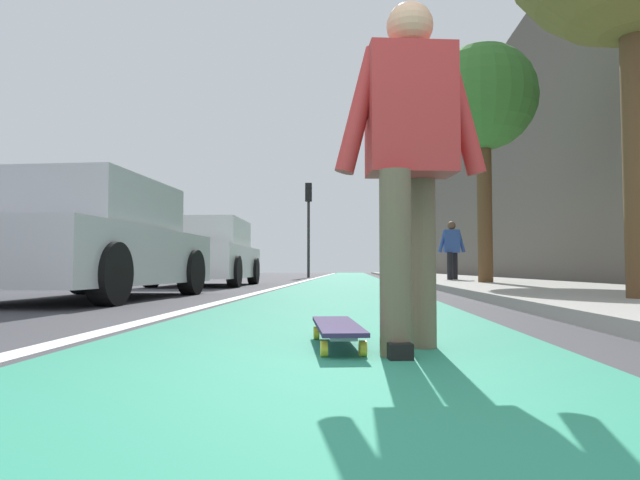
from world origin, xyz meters
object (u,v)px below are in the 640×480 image
Objects in this scene: skateboard at (337,328)px; street_tree_mid at (483,100)px; traffic_light at (309,212)px; pedestrian_distant at (452,248)px; parked_car_near at (93,242)px; parked_car_mid at (207,254)px; skater_person at (410,150)px.

skateboard is 0.17× the size of street_tree_mid.
traffic_light is (21.43, 1.83, 2.76)m from skateboard.
parked_car_near is at bearing 141.93° from pedestrian_distant.
parked_car_near is 5.59m from parked_car_mid.
traffic_light reaches higher than parked_car_near.
parked_car_mid is 2.60× the size of pedestrian_distant.
skateboard is 21.68m from traffic_light.
traffic_light reaches higher than pedestrian_distant.
parked_car_mid is at bearing 19.83° from skater_person.
traffic_light is (21.58, 2.18, 1.91)m from skater_person.
street_tree_mid is at bearing -52.00° from parked_car_near.
street_tree_mid is (8.78, -2.77, 3.76)m from skateboard.
pedestrian_distant is at bearing -38.07° from parked_car_near.
parked_car_mid is 0.82× the size of street_tree_mid.
parked_car_mid is 6.05m from pedestrian_distant.
skater_person is at bearing 169.16° from pedestrian_distant.
street_tree_mid reaches higher than skateboard.
skater_person is at bearing 164.81° from street_tree_mid.
street_tree_mid is at bearing -15.19° from skater_person.
skateboard is 0.52× the size of skater_person.
traffic_light is 0.82× the size of street_tree_mid.
skateboard is 9.94m from street_tree_mid.
parked_car_near is at bearing 175.50° from traffic_light.
parked_car_mid is at bearing 107.06° from pedestrian_distant.
parked_car_mid is (9.71, 3.21, 0.62)m from skateboard.
skateboard is 5.25m from parked_car_near.
traffic_light is 2.61× the size of pedestrian_distant.
traffic_light is (11.72, -1.38, 2.14)m from parked_car_mid.
skater_person is 0.40× the size of parked_car_mid.
pedestrian_distant reaches higher than skateboard.
skateboard is 0.92m from skater_person.
pedestrian_distant is at bearing 4.14° from street_tree_mid.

